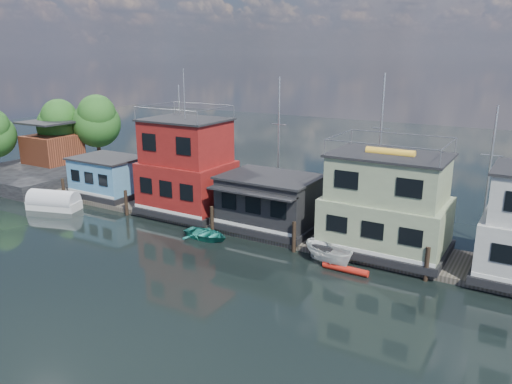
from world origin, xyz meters
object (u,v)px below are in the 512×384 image
Objects in this scene: red_kayak at (345,269)px; houseboat_dark at (270,202)px; tarp_runabout at (54,202)px; dinghy_teal at (206,234)px; houseboat_blue at (108,176)px; houseboat_red at (187,168)px; houseboat_green at (386,205)px; motorboat at (329,254)px.

houseboat_dark is at bearing 152.68° from red_kayak.
tarp_runabout is 1.35× the size of dinghy_teal.
houseboat_dark reaches higher than dinghy_teal.
houseboat_blue is 0.54× the size of houseboat_red.
houseboat_dark is 1.50× the size of tarp_runabout.
houseboat_dark reaches higher than tarp_runabout.
tarp_runabout is (-1.77, -4.89, -1.51)m from houseboat_blue.
houseboat_green is 2.80× the size of red_kayak.
houseboat_red is 12.75m from tarp_runabout.
tarp_runabout is (-11.27, -4.89, -3.41)m from houseboat_red.
tarp_runabout reaches higher than red_kayak.
houseboat_dark is 2.47× the size of red_kayak.
houseboat_dark reaches higher than motorboat.
motorboat is (-1.34, 0.49, 0.53)m from red_kayak.
houseboat_red reaches higher than houseboat_blue.
houseboat_red reaches higher than motorboat.
houseboat_blue is 1.30× the size of tarp_runabout.
houseboat_green is 5.25m from motorboat.
houseboat_dark is at bearing 82.13° from motorboat.
houseboat_red reaches higher than red_kayak.
houseboat_red is 8.18m from houseboat_dark.
houseboat_green is 28.83m from tarp_runabout.
dinghy_teal is at bearing -15.40° from houseboat_blue.
houseboat_blue is at bearing 53.22° from tarp_runabout.
houseboat_dark is 9.07m from houseboat_green.
houseboat_green is 2.29× the size of dinghy_teal.
houseboat_red is (9.50, 0.00, 1.90)m from houseboat_blue.
motorboat is (9.75, 0.25, 0.37)m from dinghy_teal.
motorboat is at bearing -14.21° from houseboat_red.
houseboat_blue is 1.75× the size of dinghy_teal.
motorboat is (24.00, -3.67, -1.45)m from houseboat_blue.
houseboat_dark is (17.50, -0.02, 0.21)m from houseboat_blue.
houseboat_blue is at bearing -180.00° from houseboat_red.
houseboat_dark is 19.95m from tarp_runabout.
red_kayak is 1.52m from motorboat.
tarp_runabout is at bearing -109.85° from houseboat_blue.
motorboat reaches higher than dinghy_teal.
motorboat is (6.50, -3.65, -1.66)m from houseboat_dark.
dinghy_teal is (-3.25, -3.91, -2.04)m from houseboat_dark.
red_kayak is (-1.16, -4.16, -3.33)m from houseboat_green.
houseboat_green is 1.70× the size of tarp_runabout.
houseboat_green is at bearing -69.69° from dinghy_teal.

